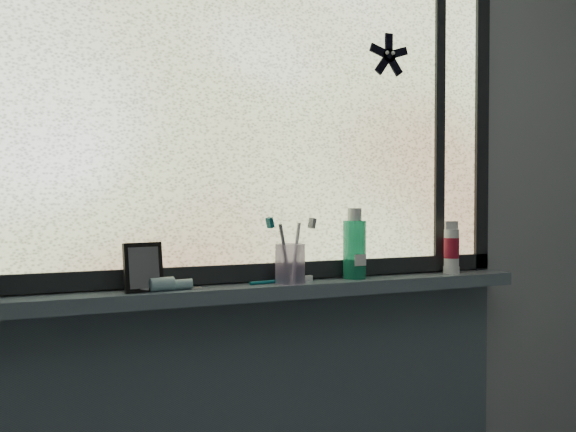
{
  "coord_description": "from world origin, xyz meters",
  "views": [
    {
      "loc": [
        -0.72,
        -0.48,
        1.27
      ],
      "look_at": [
        -0.05,
        1.05,
        1.22
      ],
      "focal_mm": 40.0,
      "sensor_mm": 36.0,
      "label": 1
    }
  ],
  "objects_px": {
    "vanity_mirror": "(143,267)",
    "toothbrush_cup": "(290,264)",
    "cream_tube": "(451,246)",
    "mouthwash_bottle": "(354,243)"
  },
  "relations": [
    {
      "from": "vanity_mirror",
      "to": "toothbrush_cup",
      "type": "height_order",
      "value": "vanity_mirror"
    },
    {
      "from": "toothbrush_cup",
      "to": "cream_tube",
      "type": "relative_size",
      "value": 0.93
    },
    {
      "from": "vanity_mirror",
      "to": "mouthwash_bottle",
      "type": "height_order",
      "value": "mouthwash_bottle"
    },
    {
      "from": "toothbrush_cup",
      "to": "cream_tube",
      "type": "bearing_deg",
      "value": 1.32
    },
    {
      "from": "cream_tube",
      "to": "toothbrush_cup",
      "type": "bearing_deg",
      "value": -178.68
    },
    {
      "from": "vanity_mirror",
      "to": "mouthwash_bottle",
      "type": "xyz_separation_m",
      "value": [
        0.65,
        0.02,
        0.04
      ]
    },
    {
      "from": "vanity_mirror",
      "to": "mouthwash_bottle",
      "type": "distance_m",
      "value": 0.65
    },
    {
      "from": "mouthwash_bottle",
      "to": "cream_tube",
      "type": "bearing_deg",
      "value": -2.01
    },
    {
      "from": "toothbrush_cup",
      "to": "mouthwash_bottle",
      "type": "xyz_separation_m",
      "value": [
        0.23,
        0.03,
        0.05
      ]
    },
    {
      "from": "toothbrush_cup",
      "to": "cream_tube",
      "type": "height_order",
      "value": "cream_tube"
    }
  ]
}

